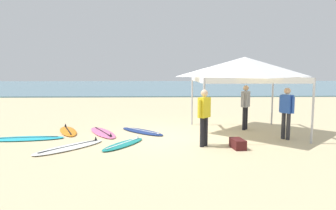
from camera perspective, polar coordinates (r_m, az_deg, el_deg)
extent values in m
plane|color=beige|center=(10.50, 0.70, -5.97)|extent=(80.00, 80.00, 0.00)
cube|color=#568499|center=(43.59, -1.07, 3.61)|extent=(80.00, 36.00, 0.10)
cylinder|color=#B7B7BC|center=(9.32, 6.75, -1.21)|extent=(0.07, 0.07, 2.05)
cylinder|color=#B7B7BC|center=(10.37, 25.55, -1.03)|extent=(0.07, 0.07, 2.05)
cylinder|color=#B7B7BC|center=(12.65, 4.54, 0.85)|extent=(0.07, 0.07, 2.05)
cylinder|color=#B7B7BC|center=(13.44, 19.01, 0.84)|extent=(0.07, 0.07, 2.05)
cube|color=white|center=(9.64, 16.84, 4.38)|extent=(3.38, 0.03, 0.18)
cube|color=white|center=(12.89, 12.09, 4.99)|extent=(3.38, 0.03, 0.18)
cube|color=white|center=(10.92, 5.53, 4.85)|extent=(0.03, 3.38, 0.18)
cube|color=white|center=(11.82, 22.05, 4.53)|extent=(0.03, 3.38, 0.18)
pyramid|color=white|center=(11.25, 14.19, 6.98)|extent=(3.50, 3.50, 0.70)
ellipsoid|color=pink|center=(11.28, -12.16, -5.07)|extent=(1.57, 2.27, 0.07)
cube|color=black|center=(11.27, -12.17, -4.88)|extent=(0.91, 1.71, 0.01)
cone|color=black|center=(10.40, -10.70, -5.49)|extent=(0.09, 0.09, 0.12)
ellipsoid|color=#23B2CC|center=(11.14, -25.44, -5.70)|extent=(2.61, 0.97, 0.07)
cube|color=black|center=(11.14, -25.45, -5.51)|extent=(2.16, 0.29, 0.01)
ellipsoid|color=white|center=(9.43, -17.99, -7.54)|extent=(1.98, 2.17, 0.07)
cube|color=black|center=(9.42, -18.00, -7.31)|extent=(1.31, 1.53, 0.01)
cone|color=black|center=(9.94, -13.41, -6.11)|extent=(0.09, 0.09, 0.12)
ellipsoid|color=orange|center=(11.87, -18.25, -4.68)|extent=(1.30, 2.08, 0.07)
cube|color=black|center=(11.86, -18.25, -4.50)|extent=(0.72, 1.60, 0.01)
cone|color=black|center=(12.66, -18.71, -3.57)|extent=(0.09, 0.09, 0.12)
ellipsoid|color=navy|center=(11.27, -4.90, -4.95)|extent=(1.90, 1.90, 0.07)
cube|color=white|center=(11.26, -4.91, -4.76)|extent=(1.30, 1.30, 0.01)
cone|color=white|center=(10.63, -1.78, -5.10)|extent=(0.09, 0.09, 0.12)
ellipsoid|color=#19847F|center=(9.42, -8.38, -7.29)|extent=(1.39, 1.90, 0.07)
cube|color=white|center=(9.41, -8.39, -7.07)|extent=(0.85, 1.42, 0.01)
cone|color=white|center=(10.02, -5.71, -5.86)|extent=(0.09, 0.09, 0.12)
cylinder|color=black|center=(9.11, 6.42, -5.13)|extent=(0.13, 0.13, 0.88)
cylinder|color=black|center=(9.25, 7.09, -4.95)|extent=(0.13, 0.13, 0.88)
cube|color=yellow|center=(9.06, 6.82, -0.45)|extent=(0.41, 0.41, 0.60)
sphere|color=beige|center=(9.02, 6.85, 2.23)|extent=(0.21, 0.21, 0.21)
cylinder|color=yellow|center=(8.88, 5.93, -0.71)|extent=(0.09, 0.09, 0.54)
cylinder|color=yellow|center=(9.25, 7.66, -0.45)|extent=(0.09, 0.09, 0.54)
cylinder|color=#2D2D33|center=(10.72, 21.65, -3.78)|extent=(0.13, 0.13, 0.88)
cylinder|color=#2D2D33|center=(10.82, 20.85, -3.66)|extent=(0.13, 0.13, 0.88)
cube|color=#2851B2|center=(10.67, 21.41, 0.19)|extent=(0.38, 0.42, 0.60)
sphere|color=tan|center=(10.64, 21.51, 2.47)|extent=(0.21, 0.21, 0.21)
cylinder|color=#2851B2|center=(10.55, 22.44, -0.03)|extent=(0.09, 0.09, 0.54)
cylinder|color=#2851B2|center=(10.80, 20.39, 0.20)|extent=(0.09, 0.09, 0.54)
cylinder|color=black|center=(12.13, 14.44, -2.38)|extent=(0.13, 0.13, 0.88)
cylinder|color=black|center=(11.96, 14.11, -2.49)|extent=(0.13, 0.13, 0.88)
cube|color=gray|center=(11.95, 14.37, 1.08)|extent=(0.40, 0.42, 0.60)
sphere|color=tan|center=(11.92, 14.43, 3.11)|extent=(0.21, 0.21, 0.21)
cylinder|color=gray|center=(12.17, 14.78, 1.06)|extent=(0.09, 0.09, 0.54)
cylinder|color=gray|center=(11.74, 13.94, 0.90)|extent=(0.09, 0.09, 0.54)
cube|color=#4C1919|center=(9.17, 12.96, -7.10)|extent=(0.39, 0.64, 0.28)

